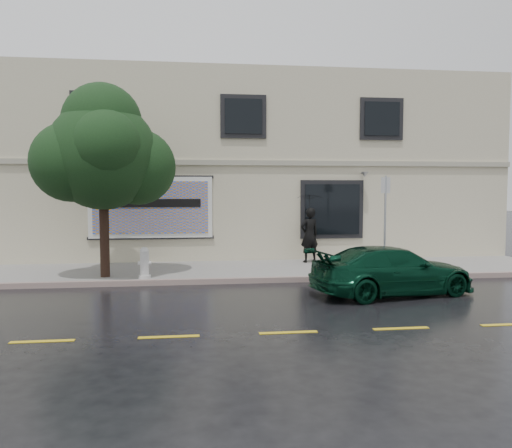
{
  "coord_description": "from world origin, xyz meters",
  "views": [
    {
      "loc": [
        -1.73,
        -12.49,
        2.68
      ],
      "look_at": [
        0.1,
        2.2,
        1.64
      ],
      "focal_mm": 35.0,
      "sensor_mm": 36.0,
      "label": 1
    }
  ],
  "objects": [
    {
      "name": "billboard",
      "position": [
        -3.2,
        4.92,
        2.05
      ],
      "size": [
        4.3,
        0.16,
        2.2
      ],
      "color": "white",
      "rests_on": "ground"
    },
    {
      "name": "street_tree",
      "position": [
        -4.29,
        2.2,
        3.62
      ],
      "size": [
        3.1,
        3.1,
        5.03
      ],
      "color": "#341F17",
      "rests_on": "sidewalk"
    },
    {
      "name": "ground",
      "position": [
        0.0,
        0.0,
        0.0
      ],
      "size": [
        90.0,
        90.0,
        0.0
      ],
      "primitive_type": "plane",
      "color": "black",
      "rests_on": "ground"
    },
    {
      "name": "fire_hydrant",
      "position": [
        -3.13,
        1.8,
        0.59
      ],
      "size": [
        0.37,
        0.34,
        0.9
      ],
      "rotation": [
        0.0,
        0.0,
        -0.39
      ],
      "color": "silver",
      "rests_on": "sidewalk"
    },
    {
      "name": "sidewalk",
      "position": [
        0.0,
        3.25,
        0.07
      ],
      "size": [
        20.0,
        3.5,
        0.15
      ],
      "primitive_type": "cube",
      "color": "gray",
      "rests_on": "ground"
    },
    {
      "name": "car",
      "position": [
        3.25,
        -0.5,
        0.62
      ],
      "size": [
        4.51,
        2.64,
        1.23
      ],
      "primitive_type": "imported",
      "rotation": [
        0.0,
        0.0,
        1.76
      ],
      "color": "#08301E",
      "rests_on": "ground"
    },
    {
      "name": "sign_pole",
      "position": [
        3.91,
        1.7,
        1.88
      ],
      "size": [
        0.34,
        0.16,
        2.92
      ],
      "rotation": [
        0.0,
        0.0,
        0.4
      ],
      "color": "#9C9FA4",
      "rests_on": "sidewalk"
    },
    {
      "name": "pedestrian",
      "position": [
        2.22,
        4.27,
        1.09
      ],
      "size": [
        0.79,
        0.64,
        1.89
      ],
      "primitive_type": "imported",
      "rotation": [
        0.0,
        0.0,
        3.46
      ],
      "color": "black",
      "rests_on": "sidewalk"
    },
    {
      "name": "curb",
      "position": [
        0.0,
        1.5,
        0.07
      ],
      "size": [
        20.0,
        0.18,
        0.16
      ],
      "primitive_type": "cube",
      "color": "gray",
      "rests_on": "ground"
    },
    {
      "name": "road_marking",
      "position": [
        0.0,
        -3.5,
        0.01
      ],
      "size": [
        19.0,
        0.12,
        0.01
      ],
      "primitive_type": "cube",
      "color": "gold",
      "rests_on": "ground"
    },
    {
      "name": "umbrella",
      "position": [
        2.22,
        4.27,
        2.39
      ],
      "size": [
        1.15,
        1.15,
        0.7
      ],
      "primitive_type": "imported",
      "rotation": [
        0.0,
        0.0,
        -0.24
      ],
      "color": "black",
      "rests_on": "pedestrian"
    },
    {
      "name": "building",
      "position": [
        0.0,
        9.0,
        3.5
      ],
      "size": [
        20.0,
        8.12,
        7.0
      ],
      "color": "beige",
      "rests_on": "ground"
    }
  ]
}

